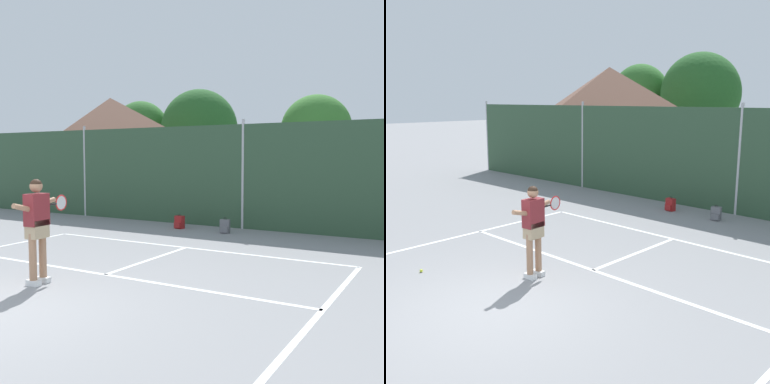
{
  "view_description": "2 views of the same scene",
  "coord_description": "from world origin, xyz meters",
  "views": [
    {
      "loc": [
        5.7,
        -4.19,
        2.24
      ],
      "look_at": [
        0.36,
        5.19,
        1.41
      ],
      "focal_mm": 43.15,
      "sensor_mm": 36.0,
      "label": 1
    },
    {
      "loc": [
        6.02,
        -4.19,
        3.49
      ],
      "look_at": [
        -0.77,
        2.82,
        1.5
      ],
      "focal_mm": 42.76,
      "sensor_mm": 36.0,
      "label": 2
    }
  ],
  "objects": [
    {
      "name": "tennis_player",
      "position": [
        -0.61,
        1.41,
        1.11
      ],
      "size": [
        0.33,
        1.43,
        1.85
      ],
      "color": "silver",
      "rests_on": "ground"
    },
    {
      "name": "chainlink_fence",
      "position": [
        0.0,
        9.0,
        1.63
      ],
      "size": [
        26.09,
        0.09,
        3.4
      ],
      "color": "#2D4C33",
      "rests_on": "ground"
    },
    {
      "name": "clubhouse_building",
      "position": [
        -8.26,
        12.66,
        2.57
      ],
      "size": [
        5.72,
        4.87,
        4.96
      ],
      "color": "beige",
      "rests_on": "ground"
    },
    {
      "name": "treeline_backdrop",
      "position": [
        -0.8,
        18.21,
        3.53
      ],
      "size": [
        24.35,
        3.88,
        5.93
      ],
      "color": "brown",
      "rests_on": "ground"
    },
    {
      "name": "court_markings",
      "position": [
        0.0,
        0.65,
        0.0
      ],
      "size": [
        8.3,
        11.1,
        0.01
      ],
      "color": "white",
      "rests_on": "ground"
    },
    {
      "name": "backpack_red",
      "position": [
        -1.72,
        8.02,
        0.19
      ],
      "size": [
        0.3,
        0.27,
        0.46
      ],
      "color": "maroon",
      "rests_on": "ground"
    },
    {
      "name": "backpack_grey",
      "position": [
        -0.11,
        7.96,
        0.19
      ],
      "size": [
        0.31,
        0.28,
        0.46
      ],
      "color": "slate",
      "rests_on": "ground"
    }
  ]
}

